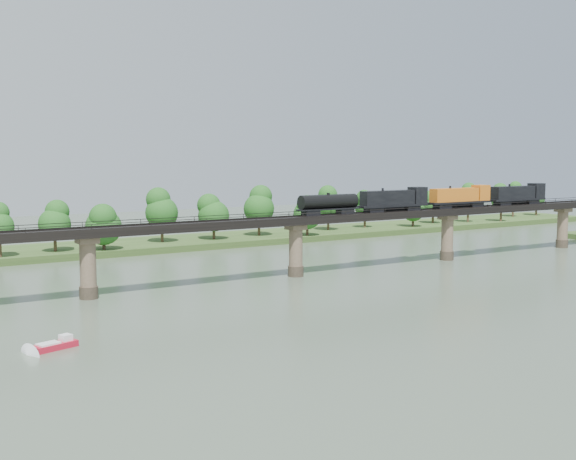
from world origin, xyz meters
TOP-DOWN VIEW (x-y plane):
  - ground at (0.00, 0.00)m, footprint 400.00×400.00m
  - far_bank at (0.00, 85.00)m, footprint 300.00×24.00m
  - bridge at (0.00, 30.00)m, footprint 236.00×30.00m
  - bridge_superstructure at (0.00, 30.00)m, footprint 220.00×4.90m
  - far_treeline at (-8.21, 80.52)m, footprint 289.06×17.54m
  - freight_train at (37.08, 30.00)m, footprint 70.58×2.75m
  - motorboat at (-52.78, 2.03)m, footprint 5.67×3.39m

SIDE VIEW (x-z plane):
  - ground at x=0.00m, z-range 0.00..0.00m
  - motorboat at x=-52.78m, z-range -0.24..1.26m
  - far_bank at x=0.00m, z-range 0.00..1.60m
  - bridge at x=0.00m, z-range -0.29..11.21m
  - far_treeline at x=-8.21m, z-range 2.03..15.63m
  - bridge_superstructure at x=0.00m, z-range 11.42..12.17m
  - freight_train at x=37.08m, z-range 11.39..16.25m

